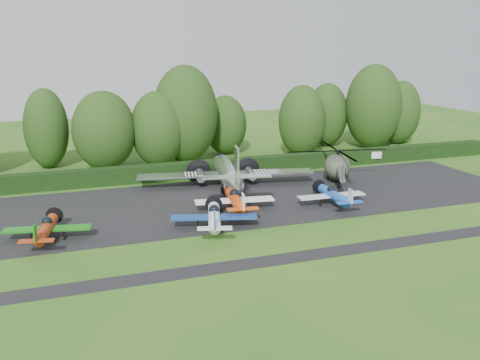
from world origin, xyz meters
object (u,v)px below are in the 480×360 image
object	(u,v)px
transport_plane	(228,173)
helicopter	(338,165)
sign_board	(371,156)
light_plane_blue	(334,195)
light_plane_red	(46,229)
light_plane_orange	(235,200)
light_plane_white	(214,217)

from	to	relation	value
transport_plane	helicopter	bearing A→B (deg)	-15.32
transport_plane	sign_board	distance (m)	23.09
sign_board	light_plane_blue	bearing A→B (deg)	-145.64
light_plane_blue	light_plane_red	bearing A→B (deg)	179.31
light_plane_red	light_plane_orange	xyz separation A→B (m)	(17.50, 2.34, 0.10)
transport_plane	sign_board	bearing A→B (deg)	3.60
light_plane_blue	helicopter	xyz separation A→B (m)	(5.24, 8.56, 0.93)
transport_plane	light_plane_white	size ratio (longest dim) A/B	2.51
light_plane_red	light_plane_white	distance (m)	14.20
light_plane_orange	light_plane_red	bearing A→B (deg)	179.34
light_plane_blue	sign_board	world-z (taller)	light_plane_blue
light_plane_orange	sign_board	distance (m)	28.05
light_plane_white	light_plane_orange	xyz separation A→B (m)	(3.43, 4.24, 0.02)
light_plane_white	helicopter	bearing A→B (deg)	15.54
sign_board	light_plane_white	bearing A→B (deg)	-159.51
light_plane_orange	light_plane_blue	size ratio (longest dim) A/B	1.10
light_plane_red	light_plane_orange	bearing A→B (deg)	-3.77
light_plane_white	light_plane_orange	world-z (taller)	light_plane_orange
light_plane_white	helicopter	xyz separation A→B (m)	(18.78, 11.45, 0.84)
light_plane_red	light_plane_white	bearing A→B (deg)	-19.07
transport_plane	sign_board	world-z (taller)	transport_plane
transport_plane	light_plane_red	size ratio (longest dim) A/B	2.69
light_plane_white	light_plane_blue	size ratio (longest dim) A/B	1.08
light_plane_orange	sign_board	world-z (taller)	light_plane_orange
helicopter	light_plane_orange	bearing A→B (deg)	-179.83
light_plane_white	transport_plane	bearing A→B (deg)	51.01
transport_plane	sign_board	xyz separation A→B (m)	(22.38, 5.65, -0.68)
light_plane_white	light_plane_red	bearing A→B (deg)	156.48
light_plane_red	light_plane_blue	xyz separation A→B (m)	(27.61, 0.99, -0.01)
light_plane_orange	light_plane_blue	xyz separation A→B (m)	(10.10, -1.35, -0.11)
light_plane_red	helicopter	size ratio (longest dim) A/B	0.54
light_plane_orange	transport_plane	bearing A→B (deg)	68.58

